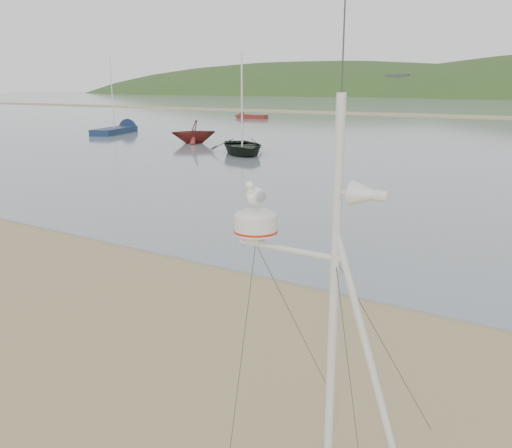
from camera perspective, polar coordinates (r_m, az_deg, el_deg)
The scene contains 6 objects.
ground at distance 8.92m, azimuth -14.92°, elevation -12.55°, with size 560.00×560.00×0.00m, color #917B53.
mast_rig at distance 6.04m, azimuth 7.25°, elevation -13.60°, with size 2.10×2.24×4.74m.
boat_dark at distance 31.99m, azimuth -1.49°, elevation 11.42°, with size 3.26×0.95×4.57m, color black.
boat_red at distance 38.58m, azimuth -6.62°, elevation 10.68°, with size 2.62×1.60×3.03m, color #5D1B15.
dinghy_red_far at distance 68.12m, azimuth -0.98°, elevation 11.26°, with size 4.65×1.30×1.12m.
sailboat_blue_near at distance 49.32m, azimuth -13.67°, elevation 9.70°, with size 4.03×7.23×7.02m.
Camera 1 is at (6.06, -5.21, 3.96)m, focal length 38.00 mm.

